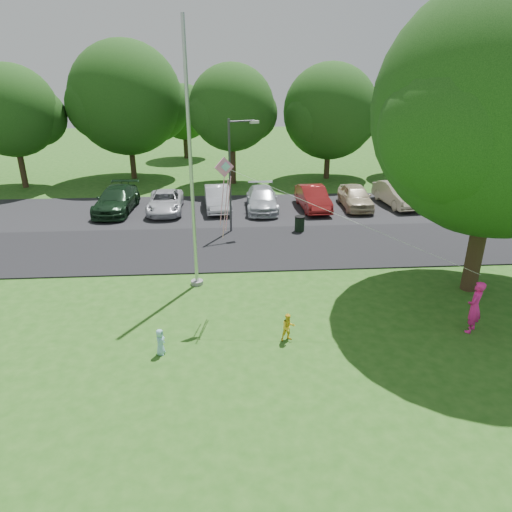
{
  "coord_description": "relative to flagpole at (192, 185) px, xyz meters",
  "views": [
    {
      "loc": [
        -2.25,
        -12.16,
        8.27
      ],
      "look_at": [
        -1.12,
        4.0,
        1.6
      ],
      "focal_mm": 32.0,
      "sensor_mm": 36.0,
      "label": 1
    }
  ],
  "objects": [
    {
      "name": "parked_cars",
      "position": [
        2.84,
        10.52,
        -3.4
      ],
      "size": [
        19.92,
        5.22,
        1.48
      ],
      "color": "black",
      "rests_on": "ground"
    },
    {
      "name": "child_yellow",
      "position": [
        3.19,
        -4.44,
        -3.68
      ],
      "size": [
        0.54,
        0.47,
        0.96
      ],
      "primitive_type": "imported",
      "rotation": [
        0.0,
        0.0,
        0.25
      ],
      "color": "yellow",
      "rests_on": "ground"
    },
    {
      "name": "kite",
      "position": [
        1.45,
        -2.16,
        0.62
      ],
      "size": [
        8.52,
        2.52,
        3.5
      ],
      "rotation": [
        0.0,
        0.0,
        0.34
      ],
      "color": "pink",
      "rests_on": "ground"
    },
    {
      "name": "woman",
      "position": [
        9.44,
        -4.32,
        -3.24
      ],
      "size": [
        0.79,
        0.79,
        1.85
      ],
      "primitive_type": "imported",
      "rotation": [
        0.0,
        0.0,
        3.93
      ],
      "color": "#FF2195",
      "rests_on": "ground"
    },
    {
      "name": "child_blue",
      "position": [
        -0.87,
        -4.94,
        -3.73
      ],
      "size": [
        0.36,
        0.47,
        0.86
      ],
      "primitive_type": "imported",
      "rotation": [
        0.0,
        0.0,
        1.36
      ],
      "color": "#92D1E0",
      "rests_on": "ground"
    },
    {
      "name": "parking_strip",
      "position": [
        3.5,
        10.5,
        -4.14
      ],
      "size": [
        42.0,
        7.0,
        0.06
      ],
      "primitive_type": "cube",
      "color": "black",
      "rests_on": "ground"
    },
    {
      "name": "big_tree",
      "position": [
        10.89,
        -1.29,
        2.57
      ],
      "size": [
        9.6,
        9.01,
        11.46
      ],
      "rotation": [
        0.0,
        0.0,
        -0.4
      ],
      "color": "#332316",
      "rests_on": "ground"
    },
    {
      "name": "horizon_trees",
      "position": [
        7.56,
        28.88,
        0.14
      ],
      "size": [
        77.46,
        7.2,
        7.02
      ],
      "color": "#332316",
      "rests_on": "ground"
    },
    {
      "name": "trash_can",
      "position": [
        5.25,
        6.17,
        -3.72
      ],
      "size": [
        0.56,
        0.56,
        0.89
      ],
      "rotation": [
        0.0,
        0.0,
        0.1
      ],
      "color": "black",
      "rests_on": "ground"
    },
    {
      "name": "flagpole",
      "position": [
        0.0,
        0.0,
        0.0
      ],
      "size": [
        0.5,
        0.5,
        10.0
      ],
      "color": "#B7BABF",
      "rests_on": "ground"
    },
    {
      "name": "street_lamp",
      "position": [
        1.75,
        6.52,
        -0.58
      ],
      "size": [
        1.62,
        0.69,
        5.97
      ],
      "rotation": [
        0.0,
        0.0,
        0.33
      ],
      "color": "#3F3F44",
      "rests_on": "ground"
    },
    {
      "name": "park_road",
      "position": [
        3.5,
        4.0,
        -4.14
      ],
      "size": [
        60.0,
        6.0,
        0.06
      ],
      "primitive_type": "cube",
      "color": "black",
      "rests_on": "ground"
    },
    {
      "name": "tree_row",
      "position": [
        5.09,
        19.23,
        1.55
      ],
      "size": [
        64.35,
        11.94,
        10.88
      ],
      "color": "#332316",
      "rests_on": "ground"
    },
    {
      "name": "ground",
      "position": [
        3.5,
        -5.0,
        -4.17
      ],
      "size": [
        120.0,
        120.0,
        0.0
      ],
      "primitive_type": "plane",
      "color": "#265B17",
      "rests_on": "ground"
    }
  ]
}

